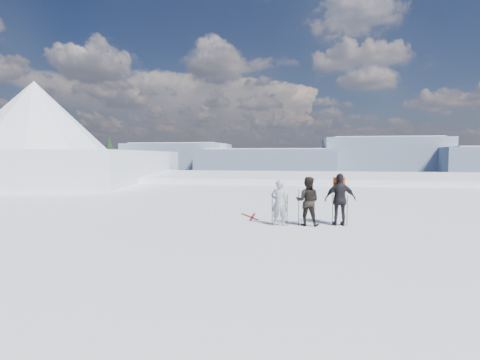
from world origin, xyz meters
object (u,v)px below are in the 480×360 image
object	(u,v)px
skier_grey	(279,203)
skis_loose	(251,217)
skier_dark	(308,201)
skier_pack	(340,200)

from	to	relation	value
skier_grey	skis_loose	size ratio (longest dim) A/B	1.00
skier_dark	skier_pack	distance (m)	1.22
skier_pack	skis_loose	bearing A→B (deg)	-27.04
skier_grey	skier_dark	world-z (taller)	skier_dark
skier_grey	skier_dark	bearing A→B (deg)	-172.59
skier_grey	skier_pack	world-z (taller)	skier_pack
skier_dark	skis_loose	size ratio (longest dim) A/B	1.08
skier_grey	skier_dark	size ratio (longest dim) A/B	0.93
skier_dark	skier_pack	size ratio (longest dim) A/B	0.94
skier_dark	skis_loose	distance (m)	2.92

